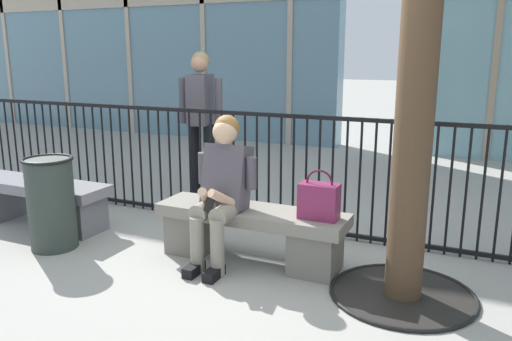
# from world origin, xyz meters

# --- Properties ---
(ground_plane) EXTENTS (60.00, 60.00, 0.00)m
(ground_plane) POSITION_xyz_m (0.00, 0.00, 0.00)
(ground_plane) COLOR #9E9B93
(stone_bench) EXTENTS (1.60, 0.44, 0.45)m
(stone_bench) POSITION_xyz_m (0.00, 0.00, 0.27)
(stone_bench) COLOR gray
(stone_bench) RESTS_ON ground
(seated_person_with_phone) EXTENTS (0.52, 0.66, 1.21)m
(seated_person_with_phone) POSITION_xyz_m (-0.20, -0.13, 0.65)
(seated_person_with_phone) COLOR gray
(seated_person_with_phone) RESTS_ON ground
(handbag_on_bench) EXTENTS (0.30, 0.16, 0.39)m
(handbag_on_bench) POSITION_xyz_m (0.58, -0.01, 0.59)
(handbag_on_bench) COLOR #7A234C
(handbag_on_bench) RESTS_ON stone_bench
(bystander_at_railing) EXTENTS (0.55, 0.42, 1.71)m
(bystander_at_railing) POSITION_xyz_m (-1.28, 1.38, 1.00)
(bystander_at_railing) COLOR black
(bystander_at_railing) RESTS_ON ground
(plaza_railing) EXTENTS (9.28, 0.04, 1.14)m
(plaza_railing) POSITION_xyz_m (-0.00, 0.81, 0.58)
(plaza_railing) COLOR black
(plaza_railing) RESTS_ON ground
(stone_bench_far) EXTENTS (1.60, 0.44, 0.45)m
(stone_bench_far) POSITION_xyz_m (-2.34, -0.06, 0.27)
(stone_bench_far) COLOR slate
(stone_bench_far) RESTS_ON ground
(trash_can) EXTENTS (0.43, 0.43, 0.82)m
(trash_can) POSITION_xyz_m (-1.71, -0.47, 0.42)
(trash_can) COLOR #2D3833
(trash_can) RESTS_ON ground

